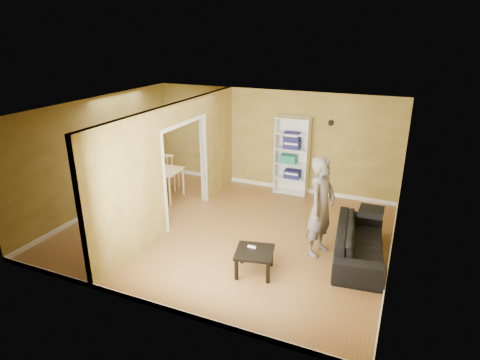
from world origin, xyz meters
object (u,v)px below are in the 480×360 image
at_px(chair_near, 145,187).
at_px(chair_far, 171,171).
at_px(dining_table, 156,172).
at_px(person, 322,199).
at_px(coffee_table, 255,254).
at_px(sofa, 360,237).
at_px(bookshelf, 293,156).
at_px(chair_left, 131,176).

bearing_deg(chair_near, chair_far, 74.01).
xyz_separation_m(dining_table, chair_far, (0.00, 0.62, -0.17)).
distance_m(person, coffee_table, 1.60).
xyz_separation_m(sofa, bookshelf, (-2.08, 2.61, 0.58)).
height_order(person, bookshelf, person).
xyz_separation_m(person, chair_far, (-4.36, 1.72, -0.61)).
xyz_separation_m(coffee_table, dining_table, (-3.49, 2.21, 0.31)).
bearing_deg(chair_left, chair_near, 66.64).
distance_m(dining_table, chair_near, 0.70).
relative_size(coffee_table, dining_table, 0.54).
bearing_deg(bookshelf, dining_table, -151.35).
distance_m(sofa, chair_near, 4.99).
height_order(person, coffee_table, person).
xyz_separation_m(bookshelf, coffee_table, (0.47, -3.86, -0.63)).
bearing_deg(sofa, chair_left, 74.80).
distance_m(bookshelf, chair_far, 3.22).
bearing_deg(person, sofa, -63.63).
distance_m(dining_table, chair_far, 0.64).
bearing_deg(bookshelf, sofa, -51.43).
bearing_deg(dining_table, chair_near, -80.02).
height_order(coffee_table, dining_table, dining_table).
bearing_deg(chair_near, sofa, -24.27).
distance_m(dining_table, chair_left, 0.78).
xyz_separation_m(person, bookshelf, (-1.34, 2.75, -0.12)).
bearing_deg(chair_left, dining_table, 106.53).
bearing_deg(person, chair_far, 83.97).
relative_size(sofa, bookshelf, 1.10).
bearing_deg(person, chair_near, 99.80).
height_order(bookshelf, chair_left, bookshelf).
bearing_deg(sofa, coffee_table, 121.40).
bearing_deg(sofa, chair_far, 66.24).
height_order(coffee_table, chair_near, chair_near).
relative_size(sofa, person, 0.98).
height_order(sofa, chair_far, chair_far).
bearing_deg(chair_far, coffee_table, 129.67).
bearing_deg(chair_near, coffee_table, -45.44).
distance_m(person, chair_far, 4.72).
distance_m(bookshelf, chair_left, 4.18).
xyz_separation_m(sofa, dining_table, (-5.10, 0.96, 0.25)).
relative_size(dining_table, chair_far, 1.19).
distance_m(sofa, bookshelf, 3.38).
xyz_separation_m(coffee_table, chair_far, (-3.49, 2.83, 0.14)).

